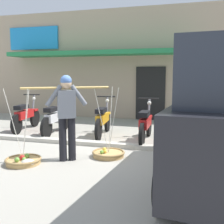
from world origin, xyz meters
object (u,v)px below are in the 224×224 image
Objects in this scene: motorcycle_second_in_row at (56,119)px; motorcycle_third_in_row at (103,120)px; fruit_vendor at (67,112)px; fruit_basket_left_side at (108,153)px; motorcycle_nearest_shop at (26,116)px; fruit_basket_right_side at (23,160)px; motorcycle_end_of_row at (146,124)px; plastic_litter_bag at (28,163)px.

motorcycle_second_in_row and motorcycle_third_in_row have the same top height.
fruit_vendor is 1.17× the size of fruit_basket_left_side.
motorcycle_nearest_shop and motorcycle_second_in_row have the same top height.
motorcycle_nearest_shop is (-1.81, 2.85, 0.38)m from fruit_basket_right_side.
motorcycle_nearest_shop is 1.00× the size of motorcycle_second_in_row.
motorcycle_second_in_row is at bearing 176.45° from motorcycle_end_of_row.
fruit_vendor reaches higher than fruit_basket_left_side.
fruit_vendor reaches higher than plastic_litter_bag.
motorcycle_third_in_row is at bearing 90.08° from fruit_vendor.
fruit_basket_right_side is at bearing -75.55° from motorcycle_second_in_row.
motorcycle_end_of_row is at bearing 54.80° from plastic_litter_bag.
plastic_litter_bag is (-1.80, -2.55, -0.38)m from motorcycle_end_of_row.
fruit_vendor is 2.41m from motorcycle_end_of_row.
fruit_basket_left_side is at bearing 32.44° from fruit_basket_right_side.
plastic_litter_bag is (1.97, -2.94, -0.38)m from motorcycle_nearest_shop.
fruit_vendor is 6.05× the size of plastic_litter_bag.
fruit_basket_left_side is at bearing 38.34° from plastic_litter_bag.
fruit_basket_right_side reaches higher than motorcycle_end_of_row.
fruit_vendor is 1.24m from fruit_basket_left_side.
fruit_basket_left_side is 1.70m from fruit_basket_right_side.
motorcycle_third_in_row is at bearing 75.53° from fruit_basket_right_side.
motorcycle_nearest_shop is 3.79m from motorcycle_end_of_row.
motorcycle_nearest_shop is at bearing 136.58° from fruit_vendor.
fruit_vendor reaches higher than motorcycle_second_in_row.
fruit_basket_left_side is 2.74m from motorcycle_second_in_row.
motorcycle_third_in_row is at bearing 6.03° from motorcycle_second_in_row.
fruit_vendor is 2.37m from motorcycle_third_in_row.
motorcycle_second_in_row and motorcycle_end_of_row have the same top height.
motorcycle_nearest_shop is at bearing 149.13° from fruit_basket_left_side.
motorcycle_second_in_row reaches higher than plastic_litter_bag.
fruit_vendor is at bearing 44.79° from plastic_litter_bag.
fruit_vendor is at bearing -89.92° from motorcycle_third_in_row.
fruit_basket_right_side is (-1.43, -0.91, 0.00)m from fruit_basket_left_side.
fruit_basket_right_side is at bearing -128.60° from motorcycle_end_of_row.
plastic_litter_bag is (-1.27, -1.00, -0.00)m from fruit_basket_left_side.
motorcycle_third_in_row is at bearing -1.88° from motorcycle_nearest_shop.
fruit_vendor is 3.52m from motorcycle_nearest_shop.
motorcycle_end_of_row is at bearing 51.40° from fruit_basket_right_side.
fruit_basket_right_side is at bearing -104.47° from motorcycle_third_in_row.
motorcycle_third_in_row is (2.52, -0.08, 0.00)m from motorcycle_nearest_shop.
motorcycle_second_in_row is 1.00× the size of motorcycle_third_in_row.
fruit_basket_left_side is 1.68m from motorcycle_end_of_row.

